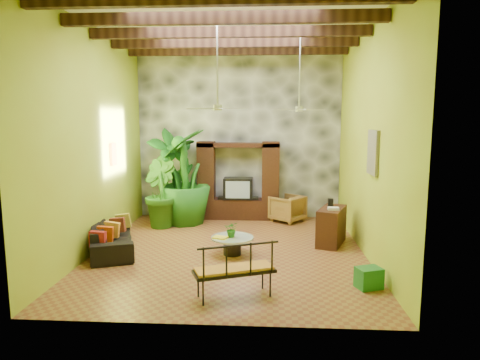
# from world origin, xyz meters

# --- Properties ---
(ground) EXTENTS (7.00, 7.00, 0.00)m
(ground) POSITION_xyz_m (0.00, 0.00, 0.00)
(ground) COLOR brown
(ground) RESTS_ON ground
(ceiling) EXTENTS (6.00, 7.00, 0.02)m
(ceiling) POSITION_xyz_m (0.00, 0.00, 5.00)
(ceiling) COLOR silver
(ceiling) RESTS_ON back_wall
(back_wall) EXTENTS (6.00, 0.02, 5.00)m
(back_wall) POSITION_xyz_m (0.00, 3.50, 2.50)
(back_wall) COLOR #A4A826
(back_wall) RESTS_ON ground
(left_wall) EXTENTS (0.02, 7.00, 5.00)m
(left_wall) POSITION_xyz_m (-3.00, 0.00, 2.50)
(left_wall) COLOR #A4A826
(left_wall) RESTS_ON ground
(right_wall) EXTENTS (0.02, 7.00, 5.00)m
(right_wall) POSITION_xyz_m (3.00, 0.00, 2.50)
(right_wall) COLOR #A4A826
(right_wall) RESTS_ON ground
(stone_accent_wall) EXTENTS (5.98, 0.10, 4.98)m
(stone_accent_wall) POSITION_xyz_m (0.00, 3.44, 2.50)
(stone_accent_wall) COLOR #3A3D42
(stone_accent_wall) RESTS_ON ground
(ceiling_beams) EXTENTS (5.95, 5.36, 0.22)m
(ceiling_beams) POSITION_xyz_m (0.00, 0.00, 4.78)
(ceiling_beams) COLOR #351E10
(ceiling_beams) RESTS_ON ceiling
(entertainment_center) EXTENTS (2.40, 0.55, 2.30)m
(entertainment_center) POSITION_xyz_m (0.00, 3.14, 0.97)
(entertainment_center) COLOR black
(entertainment_center) RESTS_ON ground
(ceiling_fan_front) EXTENTS (1.28, 1.28, 1.86)m
(ceiling_fan_front) POSITION_xyz_m (-0.20, -0.40, 3.40)
(ceiling_fan_front) COLOR #BBBBC0
(ceiling_fan_front) RESTS_ON ceiling
(ceiling_fan_back) EXTENTS (1.28, 1.28, 1.86)m
(ceiling_fan_back) POSITION_xyz_m (1.60, 1.20, 3.40)
(ceiling_fan_back) COLOR #BBBBC0
(ceiling_fan_back) RESTS_ON ceiling
(wall_art_mask) EXTENTS (0.06, 0.32, 0.55)m
(wall_art_mask) POSITION_xyz_m (-2.96, 1.00, 2.10)
(wall_art_mask) COLOR gold
(wall_art_mask) RESTS_ON left_wall
(wall_art_painting) EXTENTS (0.06, 0.70, 0.90)m
(wall_art_painting) POSITION_xyz_m (2.96, -0.60, 2.30)
(wall_art_painting) COLOR #27658F
(wall_art_painting) RESTS_ON right_wall
(sofa) EXTENTS (1.58, 2.38, 0.65)m
(sofa) POSITION_xyz_m (-2.65, -0.16, 0.32)
(sofa) COLOR black
(sofa) RESTS_ON ground
(wicker_armchair) EXTENTS (1.17, 1.17, 0.77)m
(wicker_armchair) POSITION_xyz_m (1.45, 2.88, 0.38)
(wicker_armchair) COLOR olive
(wicker_armchair) RESTS_ON ground
(tall_plant_a) EXTENTS (1.69, 1.66, 2.69)m
(tall_plant_a) POSITION_xyz_m (-1.91, 2.83, 1.34)
(tall_plant_a) COLOR #185E18
(tall_plant_a) RESTS_ON ground
(tall_plant_b) EXTENTS (1.32, 1.36, 1.92)m
(tall_plant_b) POSITION_xyz_m (-2.11, 2.07, 0.96)
(tall_plant_b) COLOR #276219
(tall_plant_b) RESTS_ON ground
(tall_plant_c) EXTENTS (1.54, 1.54, 2.69)m
(tall_plant_c) POSITION_xyz_m (-1.50, 2.48, 1.34)
(tall_plant_c) COLOR #21671B
(tall_plant_c) RESTS_ON ground
(coffee_table) EXTENTS (0.94, 0.94, 0.40)m
(coffee_table) POSITION_xyz_m (0.09, -0.26, 0.26)
(coffee_table) COLOR black
(coffee_table) RESTS_ON ground
(centerpiece_plant) EXTENTS (0.33, 0.29, 0.35)m
(centerpiece_plant) POSITION_xyz_m (0.08, -0.25, 0.57)
(centerpiece_plant) COLOR #24681B
(centerpiece_plant) RESTS_ON coffee_table
(yellow_tray) EXTENTS (0.36, 0.30, 0.03)m
(yellow_tray) POSITION_xyz_m (-0.17, -0.37, 0.42)
(yellow_tray) COLOR yellow
(yellow_tray) RESTS_ON coffee_table
(iron_bench) EXTENTS (1.44, 0.97, 0.57)m
(iron_bench) POSITION_xyz_m (0.30, -2.57, 0.55)
(iron_bench) COLOR black
(iron_bench) RESTS_ON ground
(side_console) EXTENTS (0.85, 1.20, 0.88)m
(side_console) POSITION_xyz_m (2.38, 0.67, 0.44)
(side_console) COLOR #352211
(side_console) RESTS_ON ground
(green_bin) EXTENTS (0.51, 0.45, 0.37)m
(green_bin) POSITION_xyz_m (2.65, -1.97, 0.19)
(green_bin) COLOR #1B672D
(green_bin) RESTS_ON ground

